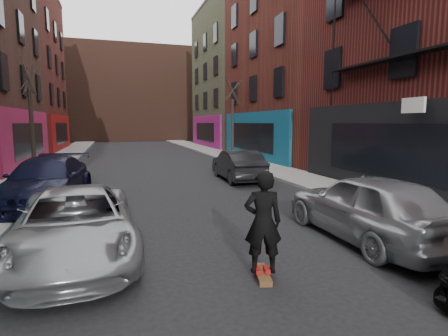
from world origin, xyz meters
TOP-DOWN VIEW (x-y plane):
  - sidewalk_left at (-6.25, 30.00)m, footprint 2.50×84.00m
  - sidewalk_right at (6.25, 30.00)m, footprint 2.50×84.00m
  - buildings_right at (13.50, 16.00)m, footprint 12.00×56.00m
  - building_far at (0.00, 56.00)m, footprint 40.00×10.00m
  - tree_left_far at (-6.20, 18.00)m, footprint 2.00×2.00m
  - tree_right_far at (6.20, 24.00)m, footprint 2.00×2.00m
  - parked_left_far at (-3.20, 6.29)m, footprint 2.52×5.08m
  - parked_left_end at (-4.60, 11.58)m, footprint 2.78×5.61m
  - parked_right_far at (3.20, 5.38)m, footprint 1.95×4.74m
  - parked_right_end at (3.20, 14.39)m, footprint 1.75×4.48m
  - skateboard at (0.05, 4.26)m, footprint 0.41×0.83m
  - skateboarder at (0.05, 4.26)m, footprint 0.75×0.59m

SIDE VIEW (x-z plane):
  - skateboard at x=0.05m, z-range 0.00..0.10m
  - sidewalk_left at x=-6.25m, z-range 0.00..0.13m
  - sidewalk_right at x=6.25m, z-range 0.00..0.13m
  - parked_left_far at x=-3.20m, z-range 0.00..1.38m
  - parked_right_end at x=3.20m, z-range 0.00..1.46m
  - parked_left_end at x=-4.60m, z-range 0.00..1.57m
  - parked_right_far at x=3.20m, z-range 0.00..1.61m
  - skateboarder at x=0.05m, z-range 0.10..1.93m
  - tree_left_far at x=-6.20m, z-range 0.13..6.63m
  - tree_right_far at x=6.20m, z-range 0.13..6.93m
  - building_far at x=0.00m, z-range 0.00..14.00m
  - buildings_right at x=13.50m, z-range 0.00..16.00m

